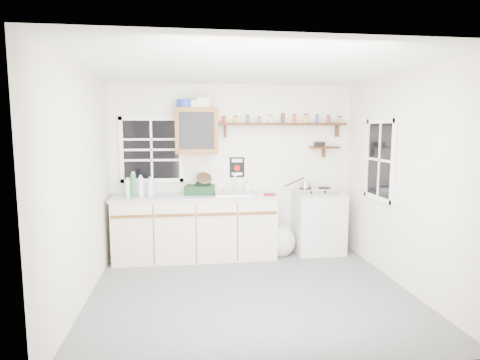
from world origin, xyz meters
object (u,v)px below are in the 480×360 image
(dish_rack, at_px, (201,187))
(upper_cabinet, at_px, (197,131))
(spice_shelf, at_px, (283,123))
(hotplate, at_px, (315,190))
(main_cabinet, at_px, (196,226))
(right_cabinet, at_px, (319,222))

(dish_rack, bearing_deg, upper_cabinet, 133.53)
(spice_shelf, bearing_deg, dish_rack, -173.48)
(dish_rack, xyz_separation_m, hotplate, (1.67, -0.07, -0.07))
(main_cabinet, relative_size, spice_shelf, 1.21)
(right_cabinet, height_order, dish_rack, dish_rack)
(dish_rack, bearing_deg, hotplate, 6.34)
(right_cabinet, height_order, hotplate, hotplate)
(right_cabinet, xyz_separation_m, dish_rack, (-1.75, 0.05, 0.56))
(right_cabinet, xyz_separation_m, upper_cabinet, (-1.80, 0.12, 1.37))
(right_cabinet, height_order, spice_shelf, spice_shelf)
(spice_shelf, distance_m, hotplate, 1.10)
(right_cabinet, distance_m, upper_cabinet, 2.26)
(right_cabinet, relative_size, upper_cabinet, 1.40)
(right_cabinet, distance_m, dish_rack, 1.84)
(spice_shelf, height_order, hotplate, spice_shelf)
(upper_cabinet, bearing_deg, hotplate, -4.59)
(upper_cabinet, relative_size, dish_rack, 1.42)
(upper_cabinet, xyz_separation_m, hotplate, (1.72, -0.14, -0.88))
(upper_cabinet, bearing_deg, dish_rack, -55.09)
(spice_shelf, bearing_deg, main_cabinet, -170.80)
(main_cabinet, distance_m, right_cabinet, 1.84)
(main_cabinet, xyz_separation_m, spice_shelf, (1.32, 0.21, 1.47))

